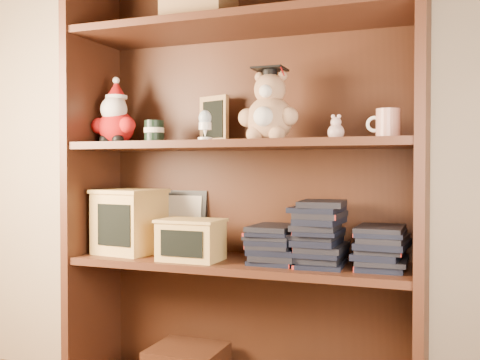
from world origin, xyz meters
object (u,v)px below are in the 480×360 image
object	(u,v)px
bookcase	(245,192)
treats_box	(130,221)
grad_teddy_bear	(269,112)
teacher_mug	(387,124)

from	to	relation	value
bookcase	treats_box	world-z (taller)	bookcase
bookcase	grad_teddy_bear	size ratio (longest dim) A/B	6.50
grad_teddy_bear	treats_box	size ratio (longest dim) A/B	1.03
grad_teddy_bear	treats_box	distance (m)	0.65
bookcase	treats_box	distance (m)	0.44
grad_teddy_bear	teacher_mug	bearing A→B (deg)	1.13
bookcase	teacher_mug	bearing A→B (deg)	-5.97
grad_teddy_bear	treats_box	bearing A→B (deg)	179.31
grad_teddy_bear	treats_box	world-z (taller)	grad_teddy_bear
teacher_mug	treats_box	bearing A→B (deg)	-179.94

